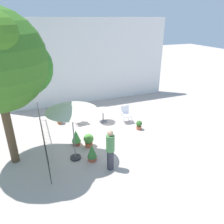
{
  "coord_description": "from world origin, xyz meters",
  "views": [
    {
      "loc": [
        -3.66,
        -8.82,
        5.3
      ],
      "look_at": [
        0.0,
        0.5,
        0.83
      ],
      "focal_mm": 34.19,
      "sensor_mm": 36.0,
      "label": 1
    }
  ],
  "objects_px": {
    "patio_umbrella_0": "(71,108)",
    "standing_person": "(110,149)",
    "cafe_table_0": "(103,113)",
    "potted_plant_4": "(92,152)",
    "patio_chair_0": "(80,114)",
    "patio_chair_1": "(126,113)",
    "potted_plant_2": "(89,140)",
    "potted_plant_0": "(59,118)",
    "potted_plant_3": "(139,125)",
    "potted_plant_1": "(76,137)"
  },
  "relations": [
    {
      "from": "cafe_table_0",
      "to": "potted_plant_3",
      "type": "height_order",
      "value": "cafe_table_0"
    },
    {
      "from": "cafe_table_0",
      "to": "patio_chair_1",
      "type": "bearing_deg",
      "value": -20.91
    },
    {
      "from": "patio_umbrella_0",
      "to": "potted_plant_2",
      "type": "relative_size",
      "value": 4.1
    },
    {
      "from": "potted_plant_0",
      "to": "standing_person",
      "type": "distance_m",
      "value": 4.72
    },
    {
      "from": "patio_umbrella_0",
      "to": "potted_plant_0",
      "type": "bearing_deg",
      "value": 92.03
    },
    {
      "from": "potted_plant_1",
      "to": "potted_plant_2",
      "type": "bearing_deg",
      "value": -33.26
    },
    {
      "from": "cafe_table_0",
      "to": "patio_chair_1",
      "type": "relative_size",
      "value": 0.88
    },
    {
      "from": "potted_plant_3",
      "to": "standing_person",
      "type": "height_order",
      "value": "standing_person"
    },
    {
      "from": "cafe_table_0",
      "to": "potted_plant_4",
      "type": "height_order",
      "value": "potted_plant_4"
    },
    {
      "from": "potted_plant_0",
      "to": "potted_plant_1",
      "type": "height_order",
      "value": "potted_plant_1"
    },
    {
      "from": "patio_umbrella_0",
      "to": "standing_person",
      "type": "relative_size",
      "value": 1.51
    },
    {
      "from": "patio_chair_0",
      "to": "potted_plant_4",
      "type": "relative_size",
      "value": 1.23
    },
    {
      "from": "potted_plant_1",
      "to": "cafe_table_0",
      "type": "bearing_deg",
      "value": 42.94
    },
    {
      "from": "potted_plant_2",
      "to": "potted_plant_3",
      "type": "bearing_deg",
      "value": 11.56
    },
    {
      "from": "potted_plant_3",
      "to": "potted_plant_2",
      "type": "bearing_deg",
      "value": -168.44
    },
    {
      "from": "potted_plant_3",
      "to": "standing_person",
      "type": "relative_size",
      "value": 0.29
    },
    {
      "from": "patio_chair_0",
      "to": "standing_person",
      "type": "distance_m",
      "value": 4.17
    },
    {
      "from": "patio_chair_1",
      "to": "potted_plant_0",
      "type": "bearing_deg",
      "value": 162.13
    },
    {
      "from": "potted_plant_2",
      "to": "potted_plant_4",
      "type": "distance_m",
      "value": 1.05
    },
    {
      "from": "patio_chair_0",
      "to": "potted_plant_2",
      "type": "distance_m",
      "value": 2.38
    },
    {
      "from": "cafe_table_0",
      "to": "standing_person",
      "type": "xyz_separation_m",
      "value": [
        -1.06,
        -3.86,
        0.35
      ]
    },
    {
      "from": "potted_plant_0",
      "to": "potted_plant_4",
      "type": "bearing_deg",
      "value": -79.21
    },
    {
      "from": "potted_plant_2",
      "to": "standing_person",
      "type": "bearing_deg",
      "value": -79.03
    },
    {
      "from": "potted_plant_3",
      "to": "patio_chair_0",
      "type": "bearing_deg",
      "value": 146.03
    },
    {
      "from": "patio_chair_0",
      "to": "potted_plant_3",
      "type": "relative_size",
      "value": 1.87
    },
    {
      "from": "patio_umbrella_0",
      "to": "potted_plant_2",
      "type": "bearing_deg",
      "value": 41.69
    },
    {
      "from": "potted_plant_2",
      "to": "potted_plant_4",
      "type": "bearing_deg",
      "value": -98.51
    },
    {
      "from": "patio_umbrella_0",
      "to": "potted_plant_2",
      "type": "height_order",
      "value": "patio_umbrella_0"
    },
    {
      "from": "cafe_table_0",
      "to": "potted_plant_0",
      "type": "height_order",
      "value": "cafe_table_0"
    },
    {
      "from": "patio_umbrella_0",
      "to": "potted_plant_3",
      "type": "relative_size",
      "value": 5.12
    },
    {
      "from": "patio_chair_1",
      "to": "standing_person",
      "type": "distance_m",
      "value": 4.09
    },
    {
      "from": "standing_person",
      "to": "patio_chair_0",
      "type": "bearing_deg",
      "value": 92.39
    },
    {
      "from": "patio_chair_1",
      "to": "potted_plant_2",
      "type": "xyz_separation_m",
      "value": [
        -2.56,
        -1.64,
        -0.2
      ]
    },
    {
      "from": "patio_umbrella_0",
      "to": "patio_chair_1",
      "type": "xyz_separation_m",
      "value": [
        3.31,
        2.31,
        -1.74
      ]
    },
    {
      "from": "potted_plant_0",
      "to": "potted_plant_2",
      "type": "height_order",
      "value": "potted_plant_2"
    },
    {
      "from": "patio_umbrella_0",
      "to": "potted_plant_4",
      "type": "xyz_separation_m",
      "value": [
        0.6,
        -0.37,
        -1.88
      ]
    },
    {
      "from": "patio_chair_0",
      "to": "patio_chair_1",
      "type": "relative_size",
      "value": 0.98
    },
    {
      "from": "potted_plant_2",
      "to": "potted_plant_0",
      "type": "bearing_deg",
      "value": 107.73
    },
    {
      "from": "patio_umbrella_0",
      "to": "patio_chair_1",
      "type": "height_order",
      "value": "patio_umbrella_0"
    },
    {
      "from": "potted_plant_4",
      "to": "cafe_table_0",
      "type": "bearing_deg",
      "value": 63.47
    },
    {
      "from": "cafe_table_0",
      "to": "potted_plant_1",
      "type": "bearing_deg",
      "value": -137.06
    },
    {
      "from": "cafe_table_0",
      "to": "standing_person",
      "type": "bearing_deg",
      "value": -105.31
    },
    {
      "from": "potted_plant_0",
      "to": "potted_plant_2",
      "type": "relative_size",
      "value": 0.91
    },
    {
      "from": "patio_umbrella_0",
      "to": "patio_chair_0",
      "type": "distance_m",
      "value": 3.62
    },
    {
      "from": "patio_chair_0",
      "to": "potted_plant_1",
      "type": "height_order",
      "value": "patio_chair_0"
    },
    {
      "from": "potted_plant_2",
      "to": "potted_plant_3",
      "type": "relative_size",
      "value": 1.25
    },
    {
      "from": "potted_plant_3",
      "to": "potted_plant_1",
      "type": "bearing_deg",
      "value": -175.54
    },
    {
      "from": "potted_plant_4",
      "to": "standing_person",
      "type": "xyz_separation_m",
      "value": [
        0.5,
        -0.74,
        0.48
      ]
    },
    {
      "from": "patio_chair_0",
      "to": "patio_chair_1",
      "type": "bearing_deg",
      "value": -17.0
    },
    {
      "from": "patio_umbrella_0",
      "to": "potted_plant_4",
      "type": "distance_m",
      "value": 2.01
    }
  ]
}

